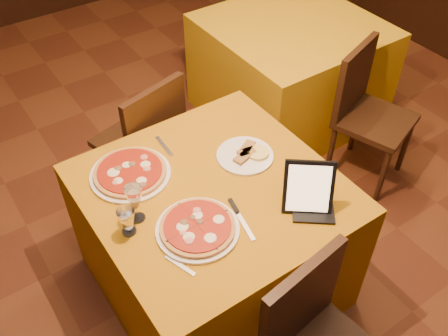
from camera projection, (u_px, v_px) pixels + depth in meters
floor at (205, 266)px, 2.87m from camera, size 6.00×7.00×0.01m
main_table at (214, 239)px, 2.53m from camera, size 1.10×1.10×0.75m
side_table at (289, 71)px, 3.65m from camera, size 1.10×1.10×0.75m
chair_main_far at (138, 141)px, 2.96m from camera, size 0.52×0.52×0.91m
chair_side_near at (376, 120)px, 3.10m from camera, size 0.58×0.58×0.91m
chair_side_far at (225, 17)px, 4.09m from camera, size 0.56×0.56×0.91m
pizza_near at (198, 228)px, 2.08m from camera, size 0.35×0.35×0.03m
pizza_far at (130, 173)px, 2.32m from camera, size 0.38×0.38×0.03m
cutlet_dish at (245, 155)px, 2.41m from camera, size 0.28×0.28×0.03m
wine_glass at (135, 203)px, 2.07m from camera, size 0.11×0.11×0.19m
water_glass at (127, 222)px, 2.04m from camera, size 0.09×0.09×0.13m
tablet at (309, 187)px, 2.10m from camera, size 0.23×0.21×0.24m
knife at (242, 220)px, 2.13m from camera, size 0.06×0.24×0.01m
fork_near at (180, 265)px, 1.96m from camera, size 0.06×0.15×0.01m
fork_far at (164, 146)px, 2.47m from camera, size 0.03×0.17×0.01m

